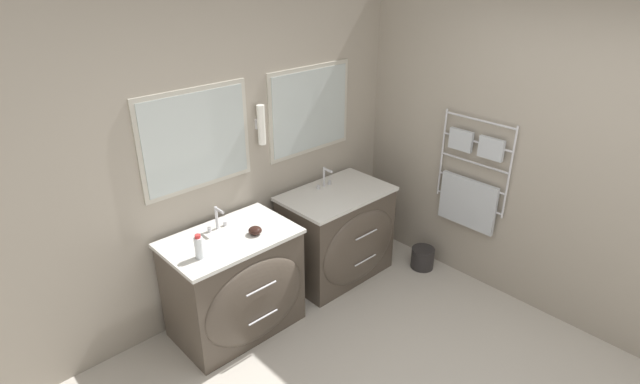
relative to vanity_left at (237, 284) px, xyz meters
name	(u,v)px	position (x,y,z in m)	size (l,w,h in m)	color
wall_back	(231,155)	(0.31, 0.42, 0.88)	(5.02, 0.14, 2.60)	#9E9384
wall_right	(480,143)	(2.03, -0.76, 0.86)	(0.13, 4.15, 2.60)	#9E9384
vanity_left	(237,284)	(0.00, 0.00, 0.00)	(0.98, 0.69, 0.85)	#4C4238
vanity_right	(339,234)	(1.12, 0.00, 0.00)	(0.98, 0.69, 0.85)	#4C4238
faucet_left	(218,219)	(0.00, 0.19, 0.50)	(0.17, 0.12, 0.19)	silver
faucet_right	(325,178)	(1.12, 0.19, 0.50)	(0.17, 0.12, 0.19)	silver
toiletry_bottle	(199,247)	(-0.31, -0.06, 0.50)	(0.06, 0.06, 0.18)	silver
amenity_bowl	(255,231)	(0.16, -0.06, 0.44)	(0.10, 0.10, 0.06)	black
waste_bin	(423,257)	(1.80, -0.47, -0.32)	(0.22, 0.22, 0.21)	#282626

